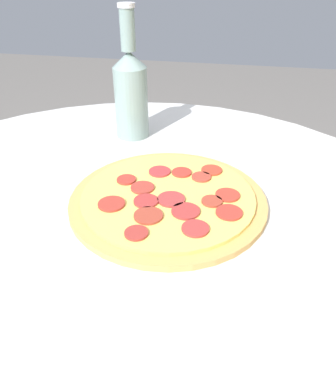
% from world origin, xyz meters
% --- Properties ---
extents(table, '(1.04, 1.04, 0.74)m').
position_xyz_m(table, '(0.00, 0.00, 0.59)').
color(table, silver).
rests_on(table, ground_plane).
extents(pizza, '(0.31, 0.31, 0.02)m').
position_xyz_m(pizza, '(-0.05, 0.06, 0.75)').
color(pizza, tan).
rests_on(pizza, table).
extents(beer_bottle, '(0.07, 0.07, 0.26)m').
position_xyz_m(beer_bottle, '(-0.30, -0.07, 0.84)').
color(beer_bottle, gray).
rests_on(beer_bottle, table).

